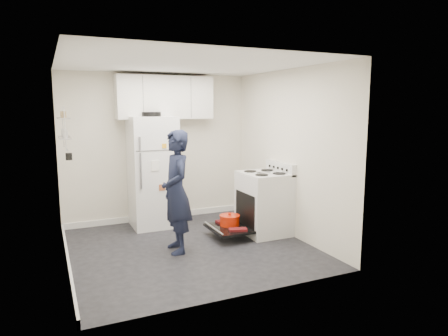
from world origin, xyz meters
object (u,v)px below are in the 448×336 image
open_oven_door (229,224)px  refrigerator (153,171)px  electric_range (263,204)px  person (176,192)px

open_oven_door → refrigerator: refrigerator is taller
electric_range → refrigerator: size_ratio=0.59×
open_oven_door → refrigerator: size_ratio=0.38×
person → open_oven_door: bearing=108.6°
electric_range → person: bearing=-171.7°
electric_range → open_oven_door: (-0.56, 0.05, -0.27)m
open_oven_door → person: size_ratio=0.42×
refrigerator → electric_range: bearing=-37.3°
refrigerator → open_oven_door: bearing=-50.1°
electric_range → open_oven_door: bearing=175.3°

